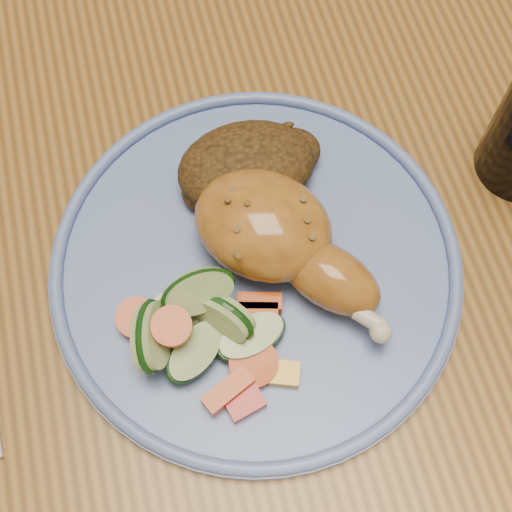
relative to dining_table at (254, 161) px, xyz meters
The scene contains 7 objects.
ground 0.67m from the dining_table, ahead, with size 4.00×4.00×0.00m, color brown.
dining_table is the anchor object (origin of this frame).
plate 0.17m from the dining_table, 103.68° to the right, with size 0.31×0.31×0.01m, color #5971B1.
plate_rim 0.18m from the dining_table, 103.68° to the right, with size 0.30×0.30×0.01m, color #5971B1.
chicken_leg 0.18m from the dining_table, 96.74° to the right, with size 0.15×0.17×0.06m.
rice_pilaf 0.13m from the dining_table, 107.20° to the right, with size 0.11×0.08×0.05m.
vegetable_pile 0.23m from the dining_table, 114.91° to the right, with size 0.12×0.12×0.06m.
Camera 1 is at (-0.08, -0.34, 1.25)m, focal length 50.00 mm.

